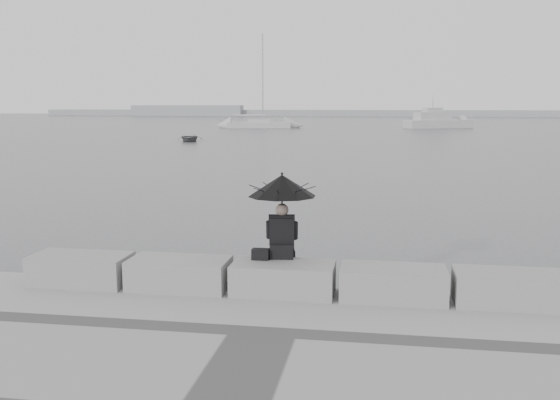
% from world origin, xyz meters
% --- Properties ---
extents(ground, '(360.00, 360.00, 0.00)m').
position_xyz_m(ground, '(0.00, 0.00, 0.00)').
color(ground, '#3F4143').
rests_on(ground, ground).
extents(stone_block_far_left, '(1.60, 0.80, 0.50)m').
position_xyz_m(stone_block_far_left, '(-3.40, -0.45, 0.75)').
color(stone_block_far_left, gray).
rests_on(stone_block_far_left, promenade).
extents(stone_block_left, '(1.60, 0.80, 0.50)m').
position_xyz_m(stone_block_left, '(-1.70, -0.45, 0.75)').
color(stone_block_left, gray).
rests_on(stone_block_left, promenade).
extents(stone_block_centre, '(1.60, 0.80, 0.50)m').
position_xyz_m(stone_block_centre, '(0.00, -0.45, 0.75)').
color(stone_block_centre, gray).
rests_on(stone_block_centre, promenade).
extents(stone_block_right, '(1.60, 0.80, 0.50)m').
position_xyz_m(stone_block_right, '(1.70, -0.45, 0.75)').
color(stone_block_right, gray).
rests_on(stone_block_right, promenade).
extents(stone_block_far_right, '(1.60, 0.80, 0.50)m').
position_xyz_m(stone_block_far_right, '(3.40, -0.45, 0.75)').
color(stone_block_far_right, gray).
rests_on(stone_block_far_right, promenade).
extents(seated_person, '(1.10, 1.10, 1.39)m').
position_xyz_m(seated_person, '(-0.08, -0.09, 1.99)').
color(seated_person, black).
rests_on(seated_person, stone_block_centre).
extents(bag, '(0.27, 0.16, 0.18)m').
position_xyz_m(bag, '(-0.40, -0.28, 1.09)').
color(bag, black).
rests_on(bag, stone_block_centre).
extents(distant_landmass, '(180.00, 8.00, 2.80)m').
position_xyz_m(distant_landmass, '(-8.14, 154.51, 0.90)').
color(distant_landmass, '#949799').
rests_on(distant_landmass, ground).
extents(sailboat_left, '(9.01, 3.78, 12.90)m').
position_xyz_m(sailboat_left, '(-15.46, 76.00, 0.51)').
color(sailboat_left, '#BCBCBE').
rests_on(sailboat_left, ground).
extents(motor_cruiser, '(9.71, 6.49, 4.50)m').
position_xyz_m(motor_cruiser, '(9.20, 79.79, 0.89)').
color(motor_cruiser, '#BCBCBE').
rests_on(motor_cruiser, ground).
extents(dinghy, '(3.75, 2.28, 0.59)m').
position_xyz_m(dinghy, '(-15.88, 45.20, 0.30)').
color(dinghy, slate).
rests_on(dinghy, ground).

